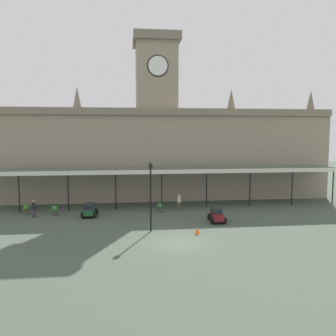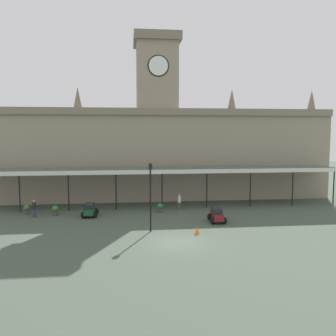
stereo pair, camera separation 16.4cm
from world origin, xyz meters
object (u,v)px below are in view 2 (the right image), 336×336
pedestrian_crossing_forecourt (34,208)px  pedestrian_beside_cars (179,201)px  victorian_lamppost (150,190)px  planter_forecourt_centre (55,210)px  car_green_estate (90,211)px  car_maroon_estate (217,216)px  planter_near_kerb (27,209)px  planter_by_canopy (160,208)px  traffic_cone (197,230)px

pedestrian_crossing_forecourt → pedestrian_beside_cars: size_ratio=1.00×
victorian_lamppost → planter_forecourt_centre: 11.66m
victorian_lamppost → car_green_estate: bearing=132.7°
pedestrian_beside_cars → planter_forecourt_centre: bearing=-175.6°
car_maroon_estate → pedestrian_beside_cars: 5.96m
pedestrian_beside_cars → planter_near_kerb: pedestrian_beside_cars is taller
car_green_estate → planter_by_canopy: 6.96m
car_maroon_estate → traffic_cone: size_ratio=4.08×
planter_forecourt_centre → pedestrian_beside_cars: bearing=4.4°
car_maroon_estate → pedestrian_crossing_forecourt: size_ratio=1.38×
car_maroon_estate → car_green_estate: (-11.67, 3.48, 0.00)m
pedestrian_beside_cars → planter_by_canopy: bearing=-155.4°
pedestrian_crossing_forecourt → traffic_cone: pedestrian_crossing_forecourt is taller
pedestrian_crossing_forecourt → pedestrian_beside_cars: (14.26, 1.59, 0.00)m
car_green_estate → victorian_lamppost: 8.62m
car_green_estate → pedestrian_beside_cars: size_ratio=1.36×
pedestrian_crossing_forecourt → planter_by_canopy: pedestrian_crossing_forecourt is taller
traffic_cone → planter_forecourt_centre: bearing=147.6°
pedestrian_beside_cars → traffic_cone: 8.97m
car_maroon_estate → planter_by_canopy: 6.46m
traffic_cone → planter_by_canopy: bearing=105.6°
car_maroon_estate → pedestrian_beside_cars: (-2.65, 5.33, 0.34)m
pedestrian_crossing_forecourt → planter_forecourt_centre: (1.80, 0.63, -0.42)m
pedestrian_crossing_forecourt → pedestrian_beside_cars: 14.35m
planter_near_kerb → planter_forecourt_centre: size_ratio=1.00×
pedestrian_beside_cars → planter_forecourt_centre: pedestrian_beside_cars is taller
car_maroon_estate → victorian_lamppost: 7.26m
planter_forecourt_centre → car_green_estate: bearing=-14.6°
car_green_estate → traffic_cone: (9.14, -7.10, -0.28)m
pedestrian_beside_cars → planter_near_kerb: 15.35m
victorian_lamppost → planter_forecourt_centre: (-8.94, 6.86, -2.99)m
victorian_lamppost → planter_by_canopy: victorian_lamppost is taller
victorian_lamppost → planter_by_canopy: size_ratio=5.92×
car_green_estate → pedestrian_crossing_forecourt: 5.26m
car_maroon_estate → planter_by_canopy: car_maroon_estate is taller
car_green_estate → pedestrian_crossing_forecourt: size_ratio=1.36×
pedestrian_beside_cars → victorian_lamppost: 8.95m
planter_by_canopy → planter_forecourt_centre: 10.35m
pedestrian_beside_cars → victorian_lamppost: victorian_lamppost is taller
victorian_lamppost → planter_near_kerb: 14.36m
victorian_lamppost → planter_forecourt_centre: bearing=142.5°
victorian_lamppost → pedestrian_beside_cars: bearing=65.7°
car_green_estate → victorian_lamppost: (5.50, -5.96, 2.91)m
car_maroon_estate → victorian_lamppost: size_ratio=0.41×
victorian_lamppost → planter_near_kerb: size_ratio=5.92×
car_green_estate → traffic_cone: bearing=-37.8°
car_maroon_estate → planter_forecourt_centre: (-15.11, 4.37, -0.07)m
pedestrian_beside_cars → victorian_lamppost: size_ratio=0.29×
car_maroon_estate → pedestrian_crossing_forecourt: bearing=167.5°
car_green_estate → victorian_lamppost: size_ratio=0.40×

